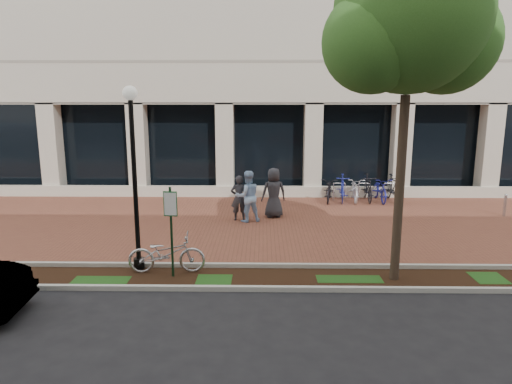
{
  "coord_description": "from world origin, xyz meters",
  "views": [
    {
      "loc": [
        -0.24,
        -15.9,
        4.35
      ],
      "look_at": [
        -0.49,
        -0.8,
        1.3
      ],
      "focal_mm": 32.0,
      "sensor_mm": 36.0,
      "label": 1
    }
  ],
  "objects_px": {
    "parking_sign": "(171,220)",
    "pedestrian_mid": "(248,196)",
    "lamppost": "(134,169)",
    "street_tree": "(412,26)",
    "bike_rack_cluster": "(361,189)",
    "locked_bicycle": "(167,253)",
    "pedestrian_left": "(239,198)",
    "bollard": "(505,205)",
    "pedestrian_right": "(274,193)"
  },
  "relations": [
    {
      "from": "parking_sign",
      "to": "lamppost",
      "type": "bearing_deg",
      "value": 156.83
    },
    {
      "from": "locked_bicycle",
      "to": "pedestrian_left",
      "type": "relative_size",
      "value": 1.16
    },
    {
      "from": "lamppost",
      "to": "street_tree",
      "type": "distance_m",
      "value": 7.36
    },
    {
      "from": "street_tree",
      "to": "pedestrian_right",
      "type": "bearing_deg",
      "value": 115.77
    },
    {
      "from": "pedestrian_mid",
      "to": "pedestrian_right",
      "type": "relative_size",
      "value": 0.99
    },
    {
      "from": "street_tree",
      "to": "lamppost",
      "type": "bearing_deg",
      "value": 175.12
    },
    {
      "from": "locked_bicycle",
      "to": "bollard",
      "type": "relative_size",
      "value": 2.24
    },
    {
      "from": "pedestrian_right",
      "to": "locked_bicycle",
      "type": "bearing_deg",
      "value": 51.98
    },
    {
      "from": "street_tree",
      "to": "pedestrian_right",
      "type": "xyz_separation_m",
      "value": [
        -2.91,
        6.02,
        -5.02
      ]
    },
    {
      "from": "pedestrian_left",
      "to": "pedestrian_mid",
      "type": "relative_size",
      "value": 0.9
    },
    {
      "from": "parking_sign",
      "to": "pedestrian_left",
      "type": "bearing_deg",
      "value": 80.86
    },
    {
      "from": "pedestrian_mid",
      "to": "pedestrian_right",
      "type": "height_order",
      "value": "pedestrian_right"
    },
    {
      "from": "lamppost",
      "to": "pedestrian_left",
      "type": "height_order",
      "value": "lamppost"
    },
    {
      "from": "pedestrian_right",
      "to": "pedestrian_mid",
      "type": "bearing_deg",
      "value": 22.21
    },
    {
      "from": "locked_bicycle",
      "to": "bollard",
      "type": "bearing_deg",
      "value": -66.29
    },
    {
      "from": "locked_bicycle",
      "to": "bike_rack_cluster",
      "type": "xyz_separation_m",
      "value": [
        6.71,
        8.54,
        0.04
      ]
    },
    {
      "from": "pedestrian_left",
      "to": "lamppost",
      "type": "bearing_deg",
      "value": 59.43
    },
    {
      "from": "locked_bicycle",
      "to": "bollard",
      "type": "height_order",
      "value": "locked_bicycle"
    },
    {
      "from": "pedestrian_right",
      "to": "bike_rack_cluster",
      "type": "height_order",
      "value": "pedestrian_right"
    },
    {
      "from": "parking_sign",
      "to": "pedestrian_mid",
      "type": "xyz_separation_m",
      "value": [
        1.69,
        5.35,
        -0.53
      ]
    },
    {
      "from": "pedestrian_left",
      "to": "bollard",
      "type": "xyz_separation_m",
      "value": [
        10.06,
        0.74,
        -0.39
      ]
    },
    {
      "from": "parking_sign",
      "to": "lamppost",
      "type": "distance_m",
      "value": 1.62
    },
    {
      "from": "street_tree",
      "to": "pedestrian_left",
      "type": "relative_size",
      "value": 4.71
    },
    {
      "from": "locked_bicycle",
      "to": "pedestrian_left",
      "type": "xyz_separation_m",
      "value": [
        1.57,
        5.22,
        0.33
      ]
    },
    {
      "from": "pedestrian_left",
      "to": "pedestrian_mid",
      "type": "xyz_separation_m",
      "value": [
        0.32,
        -0.15,
        0.1
      ]
    },
    {
      "from": "lamppost",
      "to": "pedestrian_left",
      "type": "relative_size",
      "value": 2.79
    },
    {
      "from": "pedestrian_right",
      "to": "bollard",
      "type": "distance_m",
      "value": 8.8
    },
    {
      "from": "parking_sign",
      "to": "locked_bicycle",
      "type": "relative_size",
      "value": 1.17
    },
    {
      "from": "parking_sign",
      "to": "pedestrian_mid",
      "type": "distance_m",
      "value": 5.64
    },
    {
      "from": "street_tree",
      "to": "bike_rack_cluster",
      "type": "distance_m",
      "value": 10.42
    },
    {
      "from": "lamppost",
      "to": "bollard",
      "type": "height_order",
      "value": "lamppost"
    },
    {
      "from": "bollard",
      "to": "street_tree",
      "type": "bearing_deg",
      "value": -133.11
    },
    {
      "from": "pedestrian_left",
      "to": "bike_rack_cluster",
      "type": "bearing_deg",
      "value": -152.31
    },
    {
      "from": "street_tree",
      "to": "bike_rack_cluster",
      "type": "bearing_deg",
      "value": 83.86
    },
    {
      "from": "lamppost",
      "to": "bollard",
      "type": "bearing_deg",
      "value": 24.72
    },
    {
      "from": "parking_sign",
      "to": "bollard",
      "type": "xyz_separation_m",
      "value": [
        11.43,
        6.24,
        -1.02
      ]
    },
    {
      "from": "locked_bicycle",
      "to": "pedestrian_left",
      "type": "distance_m",
      "value": 5.46
    },
    {
      "from": "locked_bicycle",
      "to": "bollard",
      "type": "distance_m",
      "value": 13.07
    },
    {
      "from": "pedestrian_left",
      "to": "pedestrian_right",
      "type": "relative_size",
      "value": 0.89
    },
    {
      "from": "parking_sign",
      "to": "bike_rack_cluster",
      "type": "relative_size",
      "value": 0.63
    },
    {
      "from": "parking_sign",
      "to": "pedestrian_left",
      "type": "relative_size",
      "value": 1.36
    },
    {
      "from": "street_tree",
      "to": "pedestrian_left",
      "type": "bearing_deg",
      "value": 127.08
    },
    {
      "from": "lamppost",
      "to": "street_tree",
      "type": "height_order",
      "value": "street_tree"
    },
    {
      "from": "locked_bicycle",
      "to": "pedestrian_mid",
      "type": "height_order",
      "value": "pedestrian_mid"
    },
    {
      "from": "bike_rack_cluster",
      "to": "pedestrian_left",
      "type": "bearing_deg",
      "value": -141.67
    },
    {
      "from": "parking_sign",
      "to": "locked_bicycle",
      "type": "distance_m",
      "value": 1.02
    },
    {
      "from": "parking_sign",
      "to": "pedestrian_mid",
      "type": "bearing_deg",
      "value": 77.31
    },
    {
      "from": "pedestrian_left",
      "to": "bike_rack_cluster",
      "type": "height_order",
      "value": "pedestrian_left"
    },
    {
      "from": "pedestrian_right",
      "to": "bike_rack_cluster",
      "type": "bearing_deg",
      "value": -155.17
    },
    {
      "from": "locked_bicycle",
      "to": "bike_rack_cluster",
      "type": "bearing_deg",
      "value": -41.58
    }
  ]
}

